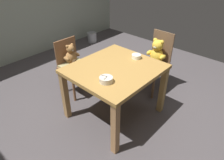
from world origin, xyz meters
TOP-DOWN VIEW (x-y plane):
  - ground_plane at (0.00, 0.00)m, footprint 5.20×5.20m
  - dining_table at (0.00, 0.00)m, footprint 1.05×0.96m
  - teddy_chair_far_center at (-0.02, 0.83)m, footprint 0.40×0.38m
  - teddy_chair_near_right at (0.89, -0.04)m, footprint 0.43×0.39m
  - porridge_bowl_cream_near_left at (-0.31, -0.14)m, footprint 0.16×0.15m
  - porridge_bowl_white_near_right at (0.37, -0.04)m, footprint 0.12×0.12m
  - metal_pail at (1.57, 2.15)m, footprint 0.22×0.22m

SIDE VIEW (x-z plane):
  - ground_plane at x=0.00m, z-range -0.04..0.00m
  - metal_pail at x=1.57m, z-range 0.00..0.23m
  - teddy_chair_far_center at x=-0.02m, z-range 0.10..0.94m
  - teddy_chair_near_right at x=0.89m, z-range 0.11..1.03m
  - dining_table at x=0.00m, z-range 0.26..0.99m
  - porridge_bowl_white_near_right at x=0.37m, z-range 0.73..0.79m
  - porridge_bowl_cream_near_left at x=-0.31m, z-range 0.70..0.83m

